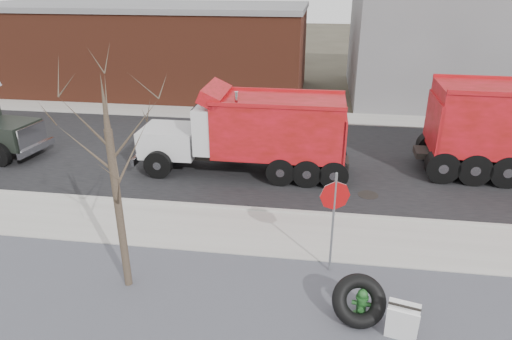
% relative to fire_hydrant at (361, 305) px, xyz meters
% --- Properties ---
extents(ground, '(120.00, 120.00, 0.00)m').
position_rel_fire_hydrant_xyz_m(ground, '(-2.33, 2.98, -0.35)').
color(ground, '#383328').
rests_on(ground, ground).
extents(gravel_verge, '(60.00, 5.00, 0.03)m').
position_rel_fire_hydrant_xyz_m(gravel_verge, '(-2.33, -0.52, -0.34)').
color(gravel_verge, slate).
rests_on(gravel_verge, ground).
extents(sidewalk, '(60.00, 2.50, 0.06)m').
position_rel_fire_hydrant_xyz_m(sidewalk, '(-2.33, 3.23, -0.32)').
color(sidewalk, '#9E9B93').
rests_on(sidewalk, ground).
extents(curb, '(60.00, 0.15, 0.11)m').
position_rel_fire_hydrant_xyz_m(curb, '(-2.33, 4.53, -0.30)').
color(curb, '#9E9B93').
rests_on(curb, ground).
extents(road, '(60.00, 9.40, 0.02)m').
position_rel_fire_hydrant_xyz_m(road, '(-2.33, 9.28, -0.34)').
color(road, black).
rests_on(road, ground).
extents(far_sidewalk, '(60.00, 2.00, 0.06)m').
position_rel_fire_hydrant_xyz_m(far_sidewalk, '(-2.33, 14.98, -0.32)').
color(far_sidewalk, '#9E9B93').
rests_on(far_sidewalk, ground).
extents(building_grey, '(12.00, 10.00, 8.00)m').
position_rel_fire_hydrant_xyz_m(building_grey, '(6.67, 20.98, 3.65)').
color(building_grey, gray).
rests_on(building_grey, ground).
extents(building_brick, '(20.20, 8.20, 5.30)m').
position_rel_fire_hydrant_xyz_m(building_brick, '(-12.33, 19.98, 2.30)').
color(building_brick, maroon).
rests_on(building_brick, ground).
extents(bare_tree, '(3.20, 3.20, 5.20)m').
position_rel_fire_hydrant_xyz_m(bare_tree, '(-5.53, 0.38, 2.95)').
color(bare_tree, '#382D23').
rests_on(bare_tree, ground).
extents(fire_hydrant, '(0.43, 0.42, 0.77)m').
position_rel_fire_hydrant_xyz_m(fire_hydrant, '(0.00, 0.00, 0.00)').
color(fire_hydrant, '#2A6024').
rests_on(fire_hydrant, ground).
extents(truck_tire, '(1.21, 1.02, 1.11)m').
position_rel_fire_hydrant_xyz_m(truck_tire, '(-0.07, -0.07, 0.17)').
color(truck_tire, black).
rests_on(truck_tire, ground).
extents(stop_sign, '(0.73, 0.23, 2.75)m').
position_rel_fire_hydrant_xyz_m(stop_sign, '(-0.67, 1.64, 1.52)').
color(stop_sign, gray).
rests_on(stop_sign, ground).
extents(sandwich_board, '(0.71, 0.54, 0.88)m').
position_rel_fire_hydrant_xyz_m(sandwich_board, '(0.76, -0.59, 0.12)').
color(sandwich_board, white).
rests_on(sandwich_board, ground).
extents(dump_truck_red_b, '(7.82, 2.30, 3.31)m').
position_rel_fire_hydrant_xyz_m(dump_truck_red_b, '(-3.54, 7.55, 1.34)').
color(dump_truck_red_b, black).
rests_on(dump_truck_red_b, ground).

